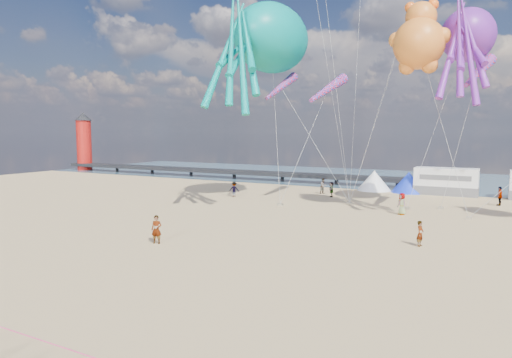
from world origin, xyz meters
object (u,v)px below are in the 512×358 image
object	(u,v)px
beachgoer_2	(234,189)
kite_octopus_purple	(468,35)
tent_white	(374,180)
sandbag_e	(350,203)
lighthouse	(84,145)
sandbag_d	(441,208)
motorhome_0	(446,181)
windsock_left	(328,89)
beachgoer_4	(331,189)
beachgoer_0	(402,204)
sandbag_b	(407,208)
sandbag_c	(469,218)
windsock_right	(281,87)
windsock_mid	(479,72)
beachgoer_1	(323,186)
kite_octopus_teal	(271,38)
beachgoer_5	(420,234)
sandbag_a	(280,205)
beachgoer_3	(500,196)
kite_teddy_orange	(419,44)
tent_blue	(409,182)
standing_person	(157,230)

from	to	relation	value
beachgoer_2	kite_octopus_purple	distance (m)	26.50
tent_white	sandbag_e	world-z (taller)	tent_white
lighthouse	sandbag_d	xyz separation A→B (m)	(62.69, -14.43, -4.39)
motorhome_0	sandbag_e	bearing A→B (deg)	-122.70
sandbag_d	windsock_left	world-z (taller)	windsock_left
motorhome_0	beachgoer_2	bearing A→B (deg)	-147.56
beachgoer_4	lighthouse	bearing A→B (deg)	-122.16
lighthouse	beachgoer_0	xyz separation A→B (m)	(60.06, -18.96, -3.57)
sandbag_b	kite_octopus_purple	xyz separation A→B (m)	(4.42, 0.34, 14.96)
beachgoer_4	sandbag_c	world-z (taller)	beachgoer_4
sandbag_d	windsock_left	bearing A→B (deg)	-175.56
beachgoer_2	beachgoer_4	xyz separation A→B (m)	(9.23, 5.07, -0.01)
tent_white	kite_octopus_purple	bearing A→B (deg)	-48.31
lighthouse	beachgoer_0	world-z (taller)	lighthouse
windsock_right	windsock_mid	bearing A→B (deg)	11.70
beachgoer_1	kite_octopus_teal	world-z (taller)	kite_octopus_teal
beachgoer_4	beachgoer_2	bearing A→B (deg)	-80.61
windsock_left	windsock_mid	size ratio (longest dim) A/B	1.30
beachgoer_5	windsock_right	distance (m)	21.29
sandbag_b	sandbag_c	distance (m)	5.95
sandbag_a	sandbag_e	xyz separation A→B (m)	(5.58, 4.00, 0.00)
motorhome_0	sandbag_b	bearing A→B (deg)	-99.81
beachgoer_3	sandbag_c	distance (m)	9.28
windsock_left	windsock_right	distance (m)	4.80
kite_teddy_orange	windsock_mid	world-z (taller)	kite_teddy_orange
sandbag_c	beachgoer_3	bearing A→B (deg)	76.72
sandbag_b	kite_teddy_orange	size ratio (longest dim) A/B	0.07
tent_blue	kite_octopus_purple	distance (m)	19.18
tent_white	standing_person	world-z (taller)	tent_white
beachgoer_4	sandbag_b	xyz separation A→B (m)	(8.66, -4.35, -0.71)
sandbag_b	windsock_mid	bearing A→B (deg)	-18.50
tent_white	windsock_left	xyz separation A→B (m)	(-2.00, -11.26, 10.01)
beachgoer_1	lighthouse	bearing A→B (deg)	103.03
sandbag_a	beachgoer_0	bearing A→B (deg)	3.55
tent_white	beachgoer_4	bearing A→B (deg)	-109.72
lighthouse	beachgoer_0	distance (m)	63.08
sandbag_a	kite_teddy_orange	distance (m)	18.45
lighthouse	windsock_left	distance (m)	54.60
sandbag_d	kite_octopus_teal	distance (m)	22.32
beachgoer_0	beachgoer_1	world-z (taller)	beachgoer_0
sandbag_b	kite_teddy_orange	world-z (taller)	kite_teddy_orange
beachgoer_3	windsock_right	size ratio (longest dim) A/B	0.36
sandbag_e	lighthouse	bearing A→B (deg)	163.99
lighthouse	beachgoer_1	bearing A→B (deg)	-10.98
tent_white	sandbag_d	bearing A→B (deg)	-50.18
beachgoer_3	kite_octopus_teal	size ratio (longest dim) A/B	0.14
beachgoer_0	beachgoer_5	distance (m)	10.91
beachgoer_2	standing_person	bearing A→B (deg)	81.97
lighthouse	beachgoer_4	size ratio (longest dim) A/B	5.52
motorhome_0	sandbag_e	xyz separation A→B (m)	(-7.48, -11.65, -1.39)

